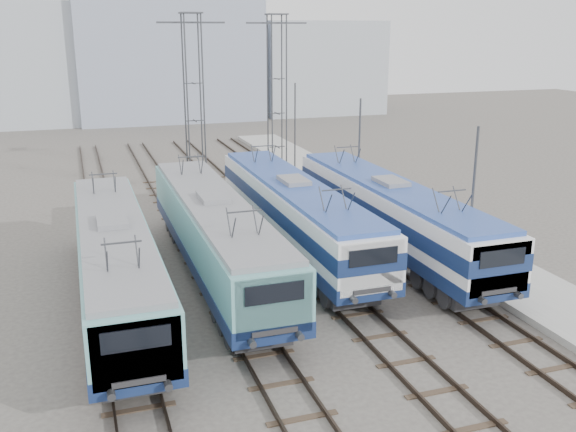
% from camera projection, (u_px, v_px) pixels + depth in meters
% --- Properties ---
extents(ground, '(160.00, 160.00, 0.00)m').
position_uv_depth(ground, '(305.00, 323.00, 24.96)').
color(ground, '#514C47').
extents(platform, '(4.00, 70.00, 0.30)m').
position_uv_depth(platform, '(429.00, 234.00, 35.30)').
color(platform, '#9E9E99').
rests_on(platform, ground).
extents(locomotive_far_left, '(2.79, 17.59, 3.31)m').
position_uv_depth(locomotive_far_left, '(115.00, 258.00, 25.58)').
color(locomotive_far_left, navy).
rests_on(locomotive_far_left, ground).
extents(locomotive_center_left, '(2.88, 18.22, 3.43)m').
position_uv_depth(locomotive_center_left, '(216.00, 232.00, 28.69)').
color(locomotive_center_left, navy).
rests_on(locomotive_center_left, ground).
extents(locomotive_center_right, '(2.86, 18.10, 3.40)m').
position_uv_depth(locomotive_center_right, '(295.00, 210.00, 31.97)').
color(locomotive_center_right, navy).
rests_on(locomotive_center_right, ground).
extents(locomotive_far_right, '(2.84, 17.98, 3.38)m').
position_uv_depth(locomotive_far_right, '(391.00, 211.00, 31.86)').
color(locomotive_far_right, navy).
rests_on(locomotive_far_right, ground).
extents(catenary_tower_west, '(4.50, 1.20, 12.00)m').
position_uv_depth(catenary_tower_west, '(194.00, 96.00, 43.11)').
color(catenary_tower_west, '#3F4247').
rests_on(catenary_tower_west, ground).
extents(catenary_tower_east, '(4.50, 1.20, 12.00)m').
position_uv_depth(catenary_tower_east, '(277.00, 91.00, 46.91)').
color(catenary_tower_east, '#3F4247').
rests_on(catenary_tower_east, ground).
extents(mast_front, '(0.12, 0.12, 7.00)m').
position_uv_depth(mast_front, '(472.00, 205.00, 28.41)').
color(mast_front, '#3F4247').
rests_on(mast_front, ground).
extents(mast_mid, '(0.12, 0.12, 7.00)m').
position_uv_depth(mast_mid, '(359.00, 156.00, 39.33)').
color(mast_mid, '#3F4247').
rests_on(mast_mid, ground).
extents(mast_rear, '(0.12, 0.12, 7.00)m').
position_uv_depth(mast_rear, '(295.00, 128.00, 50.26)').
color(mast_rear, '#3F4247').
rests_on(mast_rear, ground).
extents(building_west, '(18.00, 12.00, 14.00)m').
position_uv_depth(building_west, '(13.00, 64.00, 75.15)').
color(building_west, '#A3ACB6').
rests_on(building_west, ground).
extents(building_center, '(22.00, 14.00, 18.00)m').
position_uv_depth(building_center, '(166.00, 45.00, 80.07)').
color(building_center, '#8F99AF').
rests_on(building_center, ground).
extents(building_east, '(16.00, 12.00, 12.00)m').
position_uv_depth(building_east, '(315.00, 67.00, 87.01)').
color(building_east, '#A3ACB6').
rests_on(building_east, ground).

